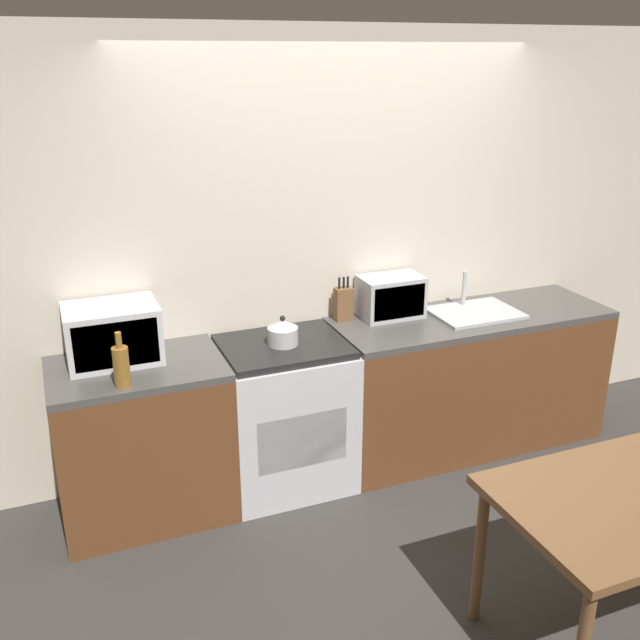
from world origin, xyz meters
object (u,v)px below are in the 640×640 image
dining_table (617,517)px  stove_range (285,414)px  bottle (121,366)px  toaster_oven (391,297)px  kettle (283,332)px  microwave (112,334)px

dining_table → stove_range: bearing=116.6°
bottle → toaster_oven: size_ratio=0.74×
bottle → stove_range: bearing=13.6°
toaster_oven → bottle: bearing=-167.0°
kettle → bottle: bearing=-167.0°
stove_range → bottle: (-0.91, -0.22, 0.56)m
stove_range → dining_table: bearing=-63.4°
dining_table → kettle: bearing=116.9°
kettle → stove_range: bearing=68.1°
microwave → dining_table: microwave is taller
kettle → bottle: (-0.91, -0.21, 0.04)m
microwave → bottle: (-0.00, -0.33, -0.04)m
microwave → dining_table: size_ratio=0.50×
stove_range → bottle: 1.09m
stove_range → toaster_oven: size_ratio=2.33×
kettle → microwave: size_ratio=0.36×
stove_range → microwave: microwave is taller
stove_range → bottle: bottle is taller
kettle → bottle: size_ratio=0.61×
kettle → dining_table: bearing=-63.1°
bottle → dining_table: 2.34m
bottle → kettle: bearing=13.0°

